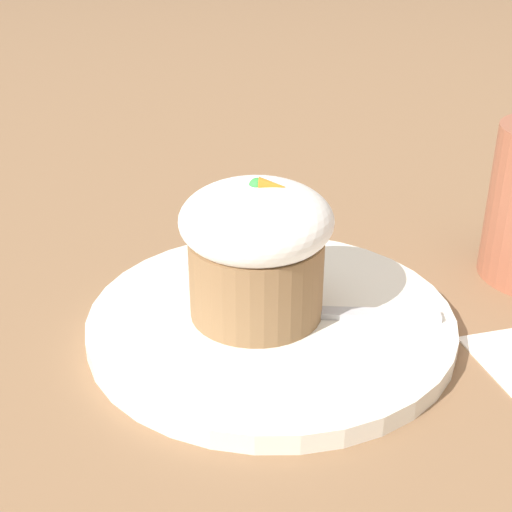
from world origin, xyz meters
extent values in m
plane|color=#846042|center=(0.00, 0.00, 0.00)|extent=(4.00, 4.00, 0.00)
cylinder|color=white|center=(0.00, 0.00, 0.01)|extent=(0.23, 0.23, 0.01)
cylinder|color=olive|center=(-0.01, 0.00, 0.04)|extent=(0.08, 0.08, 0.05)
ellipsoid|color=white|center=(-0.01, 0.00, 0.07)|extent=(0.09, 0.09, 0.04)
cone|color=orange|center=(0.00, 0.00, 0.10)|extent=(0.02, 0.01, 0.01)
sphere|color=green|center=(-0.01, 0.00, 0.10)|extent=(0.01, 0.01, 0.01)
cube|color=#B7B7BC|center=(0.06, 0.00, 0.01)|extent=(0.09, 0.01, 0.00)
ellipsoid|color=#B7B7BC|center=(0.00, 0.00, 0.02)|extent=(0.04, 0.03, 0.01)
camera|label=1|loc=(0.02, -0.38, 0.24)|focal=50.00mm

